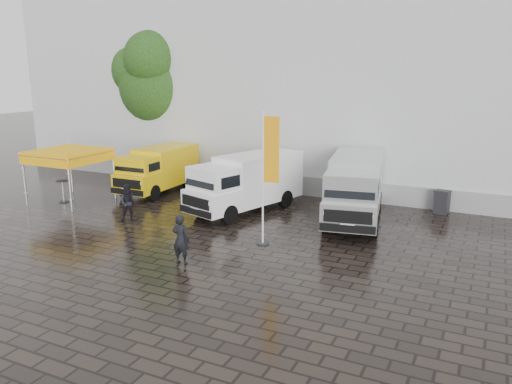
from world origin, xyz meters
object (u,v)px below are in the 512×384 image
van_yellow (158,171)px  van_silver (355,190)px  canopy_tent (67,154)px  wheelie_bin (442,202)px  person_front (181,239)px  van_white (246,184)px  person_tent (129,203)px  flagpole (268,172)px  cocktail_table (63,191)px

van_yellow → van_silver: bearing=-3.8°
canopy_tent → wheelie_bin: (16.76, 5.82, -1.89)m
van_silver → van_yellow: bearing=166.7°
van_yellow → van_silver: (10.75, -0.58, 0.19)m
van_yellow → person_front: size_ratio=2.97×
canopy_tent → person_front: 10.65m
van_silver → wheelie_bin: bearing=31.3°
van_yellow → van_white: 5.99m
van_silver → person_tent: van_silver is taller
van_yellow → canopy_tent: canopy_tent is taller
van_silver → canopy_tent: bearing=-178.1°
van_silver → wheelie_bin: van_silver is taller
van_white → person_tent: (-3.80, -3.59, -0.46)m
flagpole → cocktail_table: flagpole is taller
van_yellow → flagpole: 10.09m
wheelie_bin → person_front: size_ratio=0.62×
van_silver → person_tent: 9.71m
van_white → flagpole: size_ratio=1.20×
flagpole → wheelie_bin: flagpole is taller
van_white → van_silver: size_ratio=0.94×
flagpole → person_front: size_ratio=2.90×
van_white → van_silver: van_silver is taller
van_white → wheelie_bin: van_white is taller
flagpole → cocktail_table: (-11.62, 1.26, -2.23)m
van_white → person_front: (0.96, -6.70, -0.43)m
cocktail_table → van_silver: bearing=12.9°
wheelie_bin → cocktail_table: bearing=-151.3°
wheelie_bin → van_silver: bearing=-129.3°
van_white → person_front: bearing=-64.3°
flagpole → wheelie_bin: 9.37m
person_front → person_tent: 5.68m
cocktail_table → wheelie_bin: cocktail_table is taller
person_front → van_yellow: bearing=-51.6°
van_yellow → person_front: 10.49m
flagpole → person_tent: size_ratio=3.02×
flagpole → person_tent: flagpole is taller
van_yellow → van_silver: van_silver is taller
van_white → flagpole: (2.78, -3.72, 1.48)m
van_yellow → van_silver: 10.77m
van_white → wheelie_bin: (8.19, 3.60, -0.76)m
van_silver → person_front: size_ratio=3.69×
person_front → flagpole: bearing=-123.5°
person_front → van_white: bearing=-83.9°
van_white → person_front: size_ratio=3.46×
flagpole → cocktail_table: bearing=173.8°
cocktail_table → flagpole: bearing=-6.2°
person_front → person_tent: bearing=-35.2°
canopy_tent → cocktail_table: 1.90m
wheelie_bin → person_tent: bearing=-139.9°
flagpole → wheelie_bin: size_ratio=4.69×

